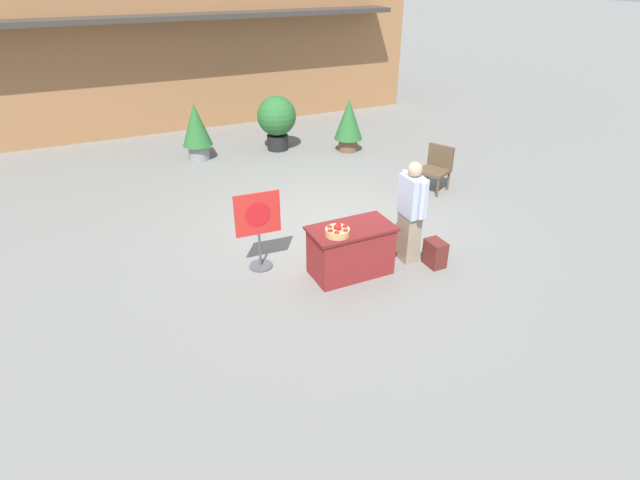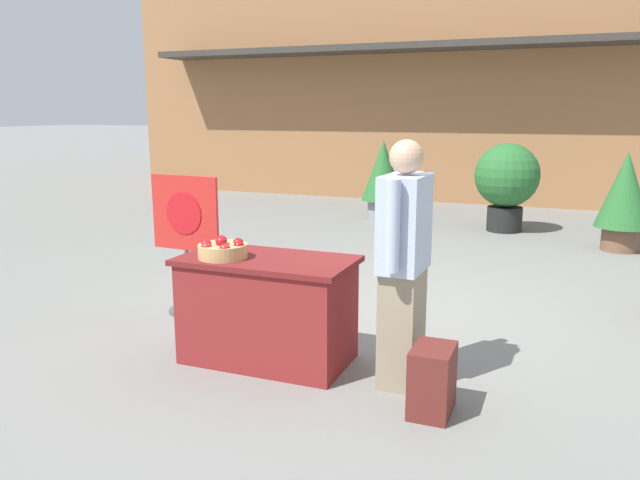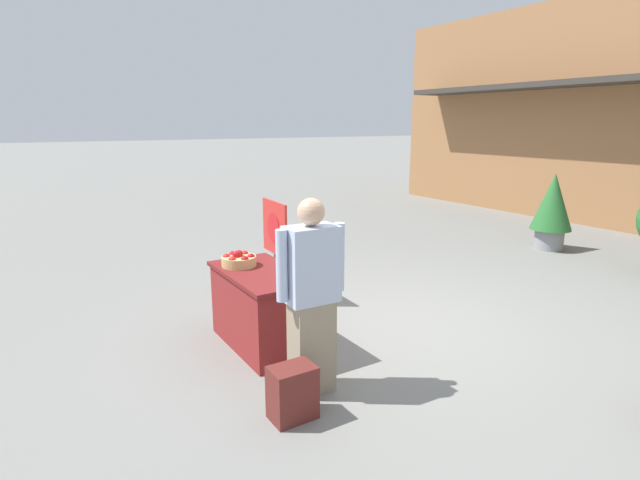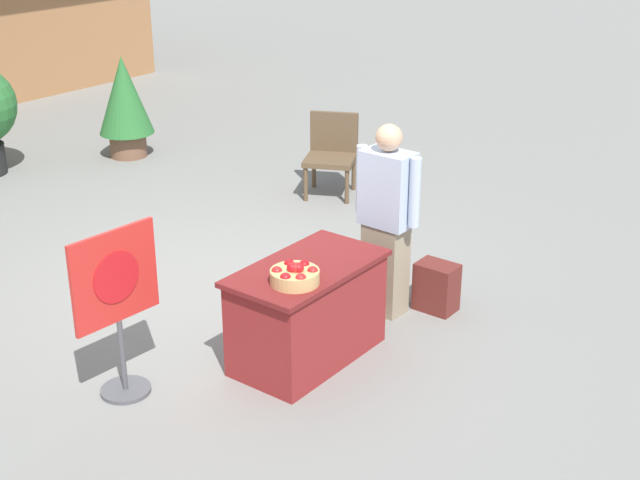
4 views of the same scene
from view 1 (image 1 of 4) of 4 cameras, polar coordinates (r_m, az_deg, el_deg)
name	(u,v)px [view 1 (image 1 of 4)]	position (r m, az deg, el deg)	size (l,w,h in m)	color
ground_plane	(331,228)	(8.91, 1.30, 1.36)	(120.00, 120.00, 0.00)	slate
storefront_building	(164,30)	(16.77, -17.41, 21.94)	(13.79, 5.57, 4.80)	#9E6B42
display_table	(351,250)	(7.46, 3.53, -1.18)	(1.25, 0.68, 0.77)	maroon
apple_basket	(337,231)	(7.03, 2.01, 1.03)	(0.35, 0.35, 0.16)	tan
person_visitor	(411,212)	(7.72, 10.34, 3.16)	(0.27, 0.61, 1.63)	gray
backpack	(435,253)	(7.93, 13.01, -1.48)	(0.24, 0.34, 0.42)	maroon
poster_board	(258,226)	(7.49, -7.06, 1.55)	(0.69, 0.36, 1.25)	#4C4C51
patio_chair	(436,166)	(10.59, 13.16, 8.23)	(0.74, 0.74, 0.91)	brown
potted_plant_far_right	(277,119)	(12.70, -4.97, 13.65)	(0.96, 0.96, 1.33)	black
potted_plant_near_right	(196,129)	(12.31, -13.97, 12.24)	(0.70, 0.70, 1.34)	gray
potted_plant_far_left	(349,122)	(12.59, 3.29, 13.28)	(0.70, 0.70, 1.30)	brown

